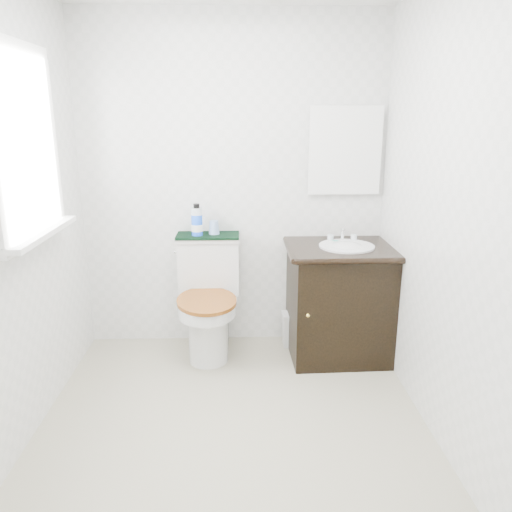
{
  "coord_description": "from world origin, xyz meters",
  "views": [
    {
      "loc": [
        0.05,
        -2.42,
        1.7
      ],
      "look_at": [
        0.15,
        0.75,
        0.8
      ],
      "focal_mm": 35.0,
      "sensor_mm": 36.0,
      "label": 1
    }
  ],
  "objects": [
    {
      "name": "toilet",
      "position": [
        -0.18,
        0.97,
        0.37
      ],
      "size": [
        0.46,
        0.66,
        0.85
      ],
      "color": "silver",
      "rests_on": "floor"
    },
    {
      "name": "wall_left",
      "position": [
        -1.1,
        0.0,
        1.2
      ],
      "size": [
        0.0,
        2.4,
        2.4
      ],
      "primitive_type": "plane",
      "rotation": [
        1.57,
        0.0,
        1.57
      ],
      "color": "silver",
      "rests_on": "ground"
    },
    {
      "name": "wall_right",
      "position": [
        1.1,
        0.0,
        1.2
      ],
      "size": [
        0.0,
        2.4,
        2.4
      ],
      "primitive_type": "plane",
      "rotation": [
        1.57,
        0.0,
        -1.57
      ],
      "color": "silver",
      "rests_on": "ground"
    },
    {
      "name": "window",
      "position": [
        -1.07,
        0.25,
        1.55
      ],
      "size": [
        0.02,
        0.7,
        0.9
      ],
      "primitive_type": "cube",
      "color": "white",
      "rests_on": "wall_left"
    },
    {
      "name": "mouthwash_bottle",
      "position": [
        -0.26,
        1.06,
        0.97
      ],
      "size": [
        0.08,
        0.08,
        0.23
      ],
      "color": "blue",
      "rests_on": "towel"
    },
    {
      "name": "trash_bin",
      "position": [
        0.45,
        1.06,
        0.13
      ],
      "size": [
        0.18,
        0.15,
        0.26
      ],
      "color": "silver",
      "rests_on": "floor"
    },
    {
      "name": "soap_bar",
      "position": [
        0.73,
        1.0,
        0.83
      ],
      "size": [
        0.06,
        0.04,
        0.02
      ],
      "primitive_type": "ellipsoid",
      "color": "#1C8675",
      "rests_on": "vanity"
    },
    {
      "name": "towel",
      "position": [
        -0.18,
        1.09,
        0.86
      ],
      "size": [
        0.45,
        0.22,
        0.02
      ],
      "primitive_type": "cube",
      "color": "black",
      "rests_on": "toilet"
    },
    {
      "name": "floor",
      "position": [
        0.0,
        0.0,
        0.0
      ],
      "size": [
        2.4,
        2.4,
        0.0
      ],
      "primitive_type": "plane",
      "color": "#ADA68B",
      "rests_on": "ground"
    },
    {
      "name": "vanity",
      "position": [
        0.75,
        0.9,
        0.43
      ],
      "size": [
        0.75,
        0.64,
        0.92
      ],
      "color": "black",
      "rests_on": "floor"
    },
    {
      "name": "wall_front",
      "position": [
        0.0,
        -1.2,
        1.2
      ],
      "size": [
        2.4,
        0.0,
        2.4
      ],
      "primitive_type": "plane",
      "rotation": [
        -1.57,
        0.0,
        0.0
      ],
      "color": "silver",
      "rests_on": "ground"
    },
    {
      "name": "cup",
      "position": [
        -0.14,
        1.1,
        0.92
      ],
      "size": [
        0.08,
        0.08,
        0.1
      ],
      "primitive_type": "cone",
      "color": "#7C99CB",
      "rests_on": "towel"
    },
    {
      "name": "mirror",
      "position": [
        0.8,
        1.18,
        1.45
      ],
      "size": [
        0.5,
        0.02,
        0.6
      ],
      "primitive_type": "cube",
      "color": "silver",
      "rests_on": "wall_back"
    },
    {
      "name": "wall_back",
      "position": [
        0.0,
        1.2,
        1.2
      ],
      "size": [
        2.4,
        0.0,
        2.4
      ],
      "primitive_type": "plane",
      "rotation": [
        1.57,
        0.0,
        0.0
      ],
      "color": "silver",
      "rests_on": "ground"
    }
  ]
}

